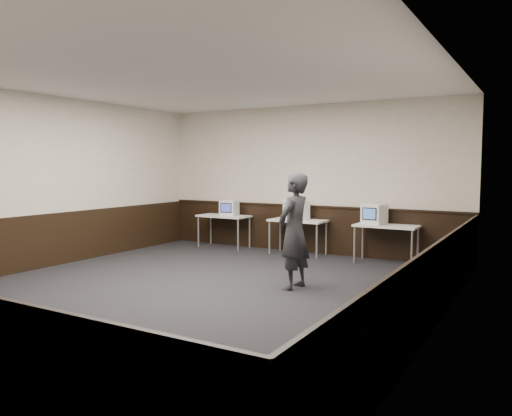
{
  "coord_description": "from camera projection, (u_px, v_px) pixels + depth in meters",
  "views": [
    {
      "loc": [
        4.56,
        -5.96,
        1.89
      ],
      "look_at": [
        0.14,
        1.6,
        1.15
      ],
      "focal_mm": 35.0,
      "sensor_mm": 36.0,
      "label": 1
    }
  ],
  "objects": [
    {
      "name": "ceiling",
      "position": [
        193.0,
        76.0,
        7.31
      ],
      "size": [
        8.0,
        8.0,
        0.0
      ],
      "primitive_type": "plane",
      "rotation": [
        3.14,
        0.0,
        0.0
      ],
      "color": "white",
      "rests_on": "back_wall"
    },
    {
      "name": "emac_right",
      "position": [
        374.0,
        214.0,
        9.76
      ],
      "size": [
        0.46,
        0.48,
        0.4
      ],
      "rotation": [
        0.0,
        0.0,
        -0.16
      ],
      "color": "white",
      "rests_on": "desk_right"
    },
    {
      "name": "wainscot_left",
      "position": [
        45.0,
        241.0,
        9.29
      ],
      "size": [
        0.04,
        7.98,
        1.0
      ],
      "primitive_type": "cube",
      "color": "black",
      "rests_on": "left_wall"
    },
    {
      "name": "desk_right",
      "position": [
        386.0,
        229.0,
        9.66
      ],
      "size": [
        1.2,
        0.6,
        0.75
      ],
      "color": "white",
      "rests_on": "ground"
    },
    {
      "name": "person",
      "position": [
        294.0,
        231.0,
        7.65
      ],
      "size": [
        0.49,
        0.69,
        1.79
      ],
      "primitive_type": "imported",
      "rotation": [
        0.0,
        0.0,
        -1.67
      ],
      "color": "#28282D",
      "rests_on": "ground"
    },
    {
      "name": "floor",
      "position": [
        195.0,
        290.0,
        7.58
      ],
      "size": [
        8.0,
        8.0,
        0.0
      ],
      "primitive_type": "plane",
      "color": "black",
      "rests_on": "ground"
    },
    {
      "name": "desk_center",
      "position": [
        298.0,
        223.0,
        10.62
      ],
      "size": [
        1.2,
        0.6,
        0.75
      ],
      "color": "white",
      "rests_on": "ground"
    },
    {
      "name": "desk_left",
      "position": [
        224.0,
        218.0,
        11.58
      ],
      "size": [
        1.2,
        0.6,
        0.75
      ],
      "color": "white",
      "rests_on": "ground"
    },
    {
      "name": "emac_center",
      "position": [
        296.0,
        210.0,
        10.62
      ],
      "size": [
        0.52,
        0.53,
        0.41
      ],
      "rotation": [
        0.0,
        0.0,
        -0.3
      ],
      "color": "white",
      "rests_on": "desk_center"
    },
    {
      "name": "right_wall",
      "position": [
        439.0,
        191.0,
        5.68
      ],
      "size": [
        0.0,
        8.0,
        8.0
      ],
      "primitive_type": "plane",
      "rotation": [
        1.57,
        0.0,
        -1.57
      ],
      "color": "beige",
      "rests_on": "ground"
    },
    {
      "name": "wainscot_rail",
      "position": [
        305.0,
        206.0,
        10.9
      ],
      "size": [
        6.98,
        0.06,
        0.04
      ],
      "primitive_type": "cube",
      "color": "black",
      "rests_on": "wainscot_back"
    },
    {
      "name": "wainscot_back",
      "position": [
        305.0,
        229.0,
        10.96
      ],
      "size": [
        6.98,
        0.04,
        1.0
      ],
      "primitive_type": "cube",
      "color": "black",
      "rests_on": "back_wall"
    },
    {
      "name": "emac_left",
      "position": [
        229.0,
        208.0,
        11.42
      ],
      "size": [
        0.42,
        0.44,
        0.36
      ],
      "rotation": [
        0.0,
        0.0,
        0.18
      ],
      "color": "white",
      "rests_on": "desk_left"
    },
    {
      "name": "left_wall",
      "position": [
        43.0,
        182.0,
        9.21
      ],
      "size": [
        0.0,
        8.0,
        8.0
      ],
      "primitive_type": "plane",
      "rotation": [
        1.57,
        0.0,
        1.57
      ],
      "color": "beige",
      "rests_on": "ground"
    },
    {
      "name": "wainscot_right",
      "position": [
        434.0,
        286.0,
        5.79
      ],
      "size": [
        0.04,
        7.98,
        1.0
      ],
      "primitive_type": "cube",
      "color": "black",
      "rests_on": "right_wall"
    },
    {
      "name": "back_wall",
      "position": [
        306.0,
        179.0,
        10.89
      ],
      "size": [
        7.0,
        0.0,
        7.0
      ],
      "primitive_type": "plane",
      "rotation": [
        1.57,
        0.0,
        0.0
      ],
      "color": "beige",
      "rests_on": "ground"
    }
  ]
}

